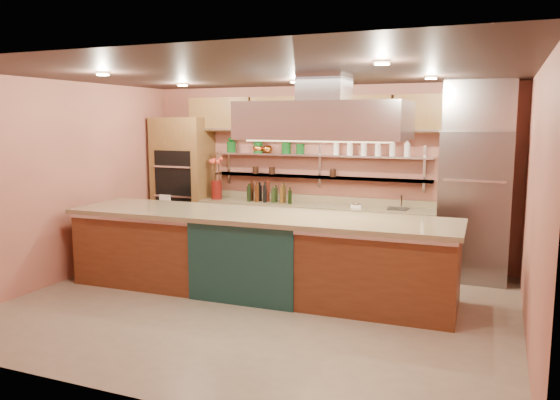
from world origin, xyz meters
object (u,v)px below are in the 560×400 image
at_px(flower_vase, 217,190).
at_px(green_canister, 300,149).
at_px(refrigerator, 474,206).
at_px(kitchen_scale, 357,205).
at_px(copper_kettle, 268,149).
at_px(island, 257,253).

relative_size(flower_vase, green_canister, 1.97).
xyz_separation_m(refrigerator, green_canister, (-2.70, 0.23, 0.75)).
bearing_deg(kitchen_scale, flower_vase, -165.75).
bearing_deg(kitchen_scale, green_canister, -178.09).
bearing_deg(refrigerator, copper_kettle, 175.98).
xyz_separation_m(kitchen_scale, green_canister, (-1.01, 0.22, 0.82)).
height_order(refrigerator, flower_vase, refrigerator).
bearing_deg(island, green_canister, 91.97).
bearing_deg(flower_vase, copper_kettle, 14.45).
relative_size(copper_kettle, green_canister, 1.03).
relative_size(flower_vase, copper_kettle, 1.91).
bearing_deg(refrigerator, kitchen_scale, 179.66).
bearing_deg(refrigerator, green_canister, 175.13).
bearing_deg(kitchen_scale, copper_kettle, -173.69).
distance_m(island, kitchen_scale, 2.00).
bearing_deg(island, kitchen_scale, 61.51).
height_order(flower_vase, copper_kettle, copper_kettle).
xyz_separation_m(island, flower_vase, (-1.55, 1.74, 0.56)).
distance_m(refrigerator, flower_vase, 4.13).
distance_m(kitchen_scale, copper_kettle, 1.79).
relative_size(refrigerator, flower_vase, 6.64).
height_order(island, kitchen_scale, island).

